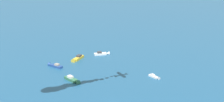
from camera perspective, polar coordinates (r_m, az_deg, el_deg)
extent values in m
cube|color=white|center=(152.49, 7.34, -4.49)|extent=(5.24, 3.57, 0.81)
cone|color=white|center=(150.58, 8.19, -4.83)|extent=(1.84, 2.00, 1.61)
cube|color=silver|center=(152.46, 7.24, -4.21)|extent=(2.14, 1.91, 0.60)
cube|color=#23478C|center=(165.72, -9.83, -2.68)|extent=(7.22, 3.28, 1.11)
cone|color=#23478C|center=(168.58, -10.87, -2.37)|extent=(2.11, 2.48, 2.23)
cube|color=gray|center=(165.03, -9.72, -2.40)|extent=(2.68, 2.14, 0.83)
cube|color=#33704C|center=(148.91, -7.28, -4.98)|extent=(7.90, 4.96, 1.21)
cone|color=#33704C|center=(145.47, -6.21, -5.51)|extent=(2.67, 2.94, 2.41)
cube|color=silver|center=(148.93, -7.42, -4.54)|extent=(3.16, 2.75, 0.90)
cube|color=gold|center=(175.75, -5.95, -1.25)|extent=(2.75, 7.99, 1.27)
cone|color=gold|center=(171.84, -6.76, -1.74)|extent=(2.59, 2.10, 2.53)
cube|color=#38383D|center=(175.87, -5.87, -0.85)|extent=(2.10, 2.83, 0.95)
cube|color=white|center=(181.78, -2.07, -0.52)|extent=(6.84, 6.08, 1.11)
cone|color=white|center=(182.56, -0.76, -0.43)|extent=(2.78, 2.85, 2.23)
cube|color=#38383D|center=(181.38, -2.24, -0.24)|extent=(3.02, 2.91, 0.84)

